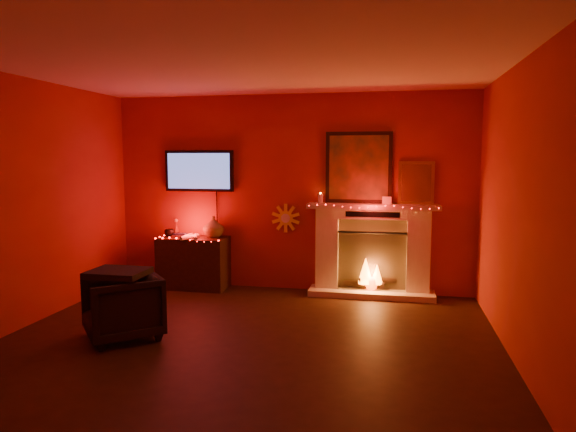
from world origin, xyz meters
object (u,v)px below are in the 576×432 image
armchair (122,306)px  fireplace (372,241)px  console_table (195,259)px  tv (199,171)px  sunburst_clock (286,218)px

armchair → fireplace: bearing=91.4°
console_table → armchair: console_table is taller
fireplace → tv: fireplace is taller
armchair → console_table: bearing=140.2°
tv → armchair: 2.62m
sunburst_clock → fireplace: bearing=-4.4°
sunburst_clock → console_table: bearing=-170.3°
sunburst_clock → console_table: sunburst_clock is taller
fireplace → sunburst_clock: fireplace is taller
fireplace → console_table: (-2.46, -0.13, -0.32)m
tv → console_table: size_ratio=1.21×
sunburst_clock → armchair: (-1.23, -2.29, -0.67)m
fireplace → sunburst_clock: 1.23m
console_table → armchair: bearing=-88.9°
fireplace → tv: bearing=178.5°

